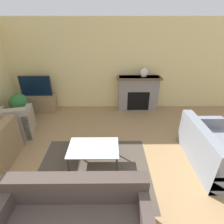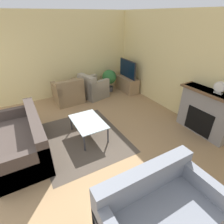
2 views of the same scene
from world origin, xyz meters
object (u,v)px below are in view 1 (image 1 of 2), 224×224
Objects in this scene: tv at (36,86)px; potted_plant at (19,104)px; armchair_accent at (15,125)px; mantel_clock at (144,72)px; coffee_table at (93,149)px; couch_loveseat at (213,151)px.

tv reaches higher than potted_plant.
mantel_clock reaches higher than armchair_accent.
tv is 3.09m from coffee_table.
armchair_accent is 1.20× the size of potted_plant.
armchair_accent is 0.99× the size of coffee_table.
mantel_clock is at bearing 61.68° from coffee_table.
armchair_accent is 3.80m from mantel_clock.
coffee_table is (-2.37, -0.01, 0.08)m from couch_loveseat.
potted_plant is (-0.30, -0.59, -0.33)m from tv.
coffee_table is at bearing 90.20° from couch_loveseat.
couch_loveseat is at bearing 153.15° from armchair_accent.
armchair_accent is (-4.40, 1.01, 0.01)m from couch_loveseat.
potted_plant reaches higher than coffee_table.
tv is 3.30m from mantel_clock.
couch_loveseat is 1.61× the size of armchair_accent.
tv is at bearing -177.89° from mantel_clock.
couch_loveseat is 4.93m from potted_plant.
potted_plant is at bearing 141.41° from coffee_table.
mantel_clock is (3.38, 1.47, 0.91)m from armchair_accent.
couch_loveseat is 5.84× the size of mantel_clock.
mantel_clock is at bearing 2.11° from tv.
potted_plant is (-2.23, 1.78, 0.13)m from coffee_table.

